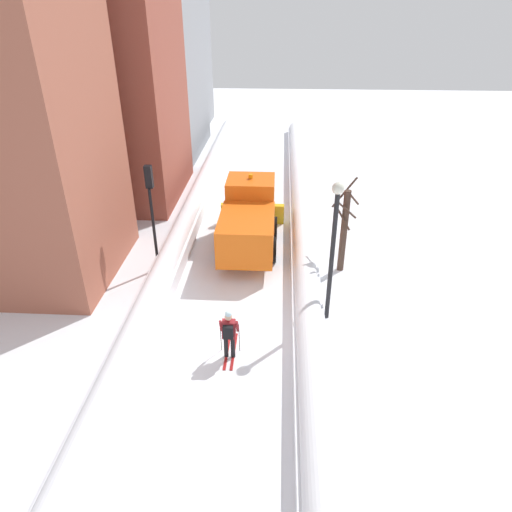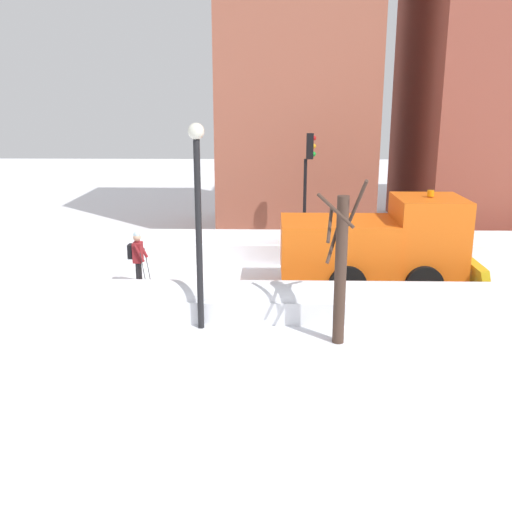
# 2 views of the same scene
# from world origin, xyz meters

# --- Properties ---
(ground_plane) EXTENTS (80.00, 80.00, 0.00)m
(ground_plane) POSITION_xyz_m (0.00, 10.00, 0.00)
(ground_plane) COLOR white
(snowbank_left) EXTENTS (1.10, 36.00, 1.18)m
(snowbank_left) POSITION_xyz_m (-2.83, 10.00, 0.55)
(snowbank_left) COLOR white
(snowbank_left) RESTS_ON ground
(building_brick_near) EXTENTS (7.02, 6.47, 15.64)m
(building_brick_near) POSITION_xyz_m (-8.55, 4.10, 7.82)
(building_brick_near) COLOR #9E5642
(building_brick_near) RESTS_ON ground
(building_brick_mid) EXTENTS (8.98, 7.78, 16.59)m
(building_brick_mid) POSITION_xyz_m (-8.55, 13.06, 8.30)
(building_brick_mid) COLOR brown
(building_brick_mid) RESTS_ON ground
(plow_truck) EXTENTS (3.20, 5.98, 3.12)m
(plow_truck) POSITION_xyz_m (0.35, 6.46, 1.48)
(plow_truck) COLOR orange
(plow_truck) RESTS_ON ground
(skier) EXTENTS (0.62, 1.80, 1.81)m
(skier) POSITION_xyz_m (0.24, -1.00, 1.00)
(skier) COLOR black
(skier) RESTS_ON ground
(traffic_light_pole) EXTENTS (0.28, 0.42, 4.55)m
(traffic_light_pole) POSITION_xyz_m (-3.40, 4.45, 3.18)
(traffic_light_pole) COLOR black
(traffic_light_pole) RESTS_ON ground
(street_lamp) EXTENTS (0.40, 0.40, 5.18)m
(street_lamp) POSITION_xyz_m (3.54, 1.33, 3.28)
(street_lamp) COLOR black
(street_lamp) RESTS_ON ground
(bare_tree_near) EXTENTS (1.10, 1.10, 4.01)m
(bare_tree_near) POSITION_xyz_m (4.38, 4.75, 1.92)
(bare_tree_near) COLOR #453128
(bare_tree_near) RESTS_ON ground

